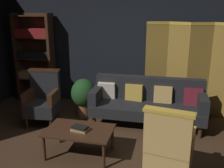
{
  "coord_description": "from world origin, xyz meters",
  "views": [
    {
      "loc": [
        0.91,
        -3.22,
        2.18
      ],
      "look_at": [
        0.0,
        0.8,
        0.95
      ],
      "focal_mm": 41.57,
      "sensor_mm": 36.0,
      "label": 1
    }
  ],
  "objects_px": {
    "velvet_couch": "(148,101)",
    "potted_plant": "(84,95)",
    "armchair_wing_left": "(43,99)",
    "book_tan_leather": "(80,129)",
    "armchair_gilt_accent": "(169,146)",
    "bookshelf": "(35,56)",
    "coffee_table": "(79,132)",
    "folding_screen": "(188,68)",
    "book_black_cloth": "(80,127)"
  },
  "relations": [
    {
      "from": "bookshelf",
      "to": "coffee_table",
      "type": "distance_m",
      "value": 2.86
    },
    {
      "from": "book_black_cloth",
      "to": "armchair_gilt_accent",
      "type": "bearing_deg",
      "value": -12.38
    },
    {
      "from": "coffee_table",
      "to": "bookshelf",
      "type": "bearing_deg",
      "value": 130.68
    },
    {
      "from": "bookshelf",
      "to": "armchair_wing_left",
      "type": "height_order",
      "value": "bookshelf"
    },
    {
      "from": "armchair_gilt_accent",
      "to": "potted_plant",
      "type": "relative_size",
      "value": 1.3
    },
    {
      "from": "book_black_cloth",
      "to": "armchair_wing_left",
      "type": "bearing_deg",
      "value": 138.51
    },
    {
      "from": "velvet_couch",
      "to": "book_black_cloth",
      "type": "relative_size",
      "value": 9.24
    },
    {
      "from": "velvet_couch",
      "to": "potted_plant",
      "type": "height_order",
      "value": "velvet_couch"
    },
    {
      "from": "folding_screen",
      "to": "armchair_wing_left",
      "type": "height_order",
      "value": "folding_screen"
    },
    {
      "from": "book_black_cloth",
      "to": "book_tan_leather",
      "type": "bearing_deg",
      "value": 0.0
    },
    {
      "from": "folding_screen",
      "to": "book_tan_leather",
      "type": "height_order",
      "value": "folding_screen"
    },
    {
      "from": "bookshelf",
      "to": "coffee_table",
      "type": "xyz_separation_m",
      "value": [
        1.8,
        -2.1,
        -0.7
      ]
    },
    {
      "from": "folding_screen",
      "to": "book_black_cloth",
      "type": "bearing_deg",
      "value": -127.61
    },
    {
      "from": "bookshelf",
      "to": "armchair_wing_left",
      "type": "xyz_separation_m",
      "value": [
        0.75,
        -1.17,
        -0.58
      ]
    },
    {
      "from": "armchair_wing_left",
      "to": "book_tan_leather",
      "type": "relative_size",
      "value": 4.25
    },
    {
      "from": "folding_screen",
      "to": "book_black_cloth",
      "type": "relative_size",
      "value": 8.28
    },
    {
      "from": "bookshelf",
      "to": "armchair_wing_left",
      "type": "bearing_deg",
      "value": -57.44
    },
    {
      "from": "armchair_wing_left",
      "to": "potted_plant",
      "type": "distance_m",
      "value": 0.8
    },
    {
      "from": "folding_screen",
      "to": "coffee_table",
      "type": "relative_size",
      "value": 1.9
    },
    {
      "from": "potted_plant",
      "to": "book_tan_leather",
      "type": "xyz_separation_m",
      "value": [
        0.43,
        -1.43,
        -0.02
      ]
    },
    {
      "from": "potted_plant",
      "to": "book_tan_leather",
      "type": "height_order",
      "value": "potted_plant"
    },
    {
      "from": "armchair_wing_left",
      "to": "book_black_cloth",
      "type": "height_order",
      "value": "armchair_wing_left"
    },
    {
      "from": "folding_screen",
      "to": "velvet_couch",
      "type": "xyz_separation_m",
      "value": [
        -0.73,
        -0.69,
        -0.53
      ]
    },
    {
      "from": "bookshelf",
      "to": "book_black_cloth",
      "type": "relative_size",
      "value": 8.94
    },
    {
      "from": "potted_plant",
      "to": "armchair_wing_left",
      "type": "bearing_deg",
      "value": -143.98
    },
    {
      "from": "folding_screen",
      "to": "book_tan_leather",
      "type": "bearing_deg",
      "value": -127.61
    },
    {
      "from": "potted_plant",
      "to": "armchair_gilt_accent",
      "type": "bearing_deg",
      "value": -44.81
    },
    {
      "from": "coffee_table",
      "to": "velvet_couch",
      "type": "bearing_deg",
      "value": 56.64
    },
    {
      "from": "bookshelf",
      "to": "potted_plant",
      "type": "relative_size",
      "value": 2.56
    },
    {
      "from": "armchair_gilt_accent",
      "to": "bookshelf",
      "type": "bearing_deg",
      "value": 142.31
    },
    {
      "from": "velvet_couch",
      "to": "armchair_gilt_accent",
      "type": "xyz_separation_m",
      "value": [
        0.42,
        -1.67,
        0.03
      ]
    },
    {
      "from": "coffee_table",
      "to": "book_black_cloth",
      "type": "bearing_deg",
      "value": -50.04
    },
    {
      "from": "velvet_couch",
      "to": "armchair_wing_left",
      "type": "height_order",
      "value": "armchair_wing_left"
    },
    {
      "from": "armchair_gilt_accent",
      "to": "book_tan_leather",
      "type": "xyz_separation_m",
      "value": [
        -1.29,
        0.28,
        -0.05
      ]
    },
    {
      "from": "armchair_gilt_accent",
      "to": "potted_plant",
      "type": "bearing_deg",
      "value": 135.19
    },
    {
      "from": "velvet_couch",
      "to": "book_tan_leather",
      "type": "relative_size",
      "value": 8.67
    },
    {
      "from": "velvet_couch",
      "to": "potted_plant",
      "type": "relative_size",
      "value": 2.65
    },
    {
      "from": "potted_plant",
      "to": "book_black_cloth",
      "type": "distance_m",
      "value": 1.49
    },
    {
      "from": "folding_screen",
      "to": "velvet_couch",
      "type": "distance_m",
      "value": 1.14
    },
    {
      "from": "book_tan_leather",
      "to": "book_black_cloth",
      "type": "bearing_deg",
      "value": 0.0
    },
    {
      "from": "coffee_table",
      "to": "armchair_gilt_accent",
      "type": "xyz_separation_m",
      "value": [
        1.32,
        -0.31,
        0.12
      ]
    },
    {
      "from": "armchair_gilt_accent",
      "to": "book_black_cloth",
      "type": "distance_m",
      "value": 1.32
    },
    {
      "from": "folding_screen",
      "to": "velvet_couch",
      "type": "bearing_deg",
      "value": -136.63
    },
    {
      "from": "armchair_wing_left",
      "to": "potted_plant",
      "type": "xyz_separation_m",
      "value": [
        0.65,
        0.47,
        -0.03
      ]
    },
    {
      "from": "armchair_gilt_accent",
      "to": "book_tan_leather",
      "type": "height_order",
      "value": "armchair_gilt_accent"
    },
    {
      "from": "coffee_table",
      "to": "book_tan_leather",
      "type": "bearing_deg",
      "value": -50.04
    },
    {
      "from": "velvet_couch",
      "to": "book_tan_leather",
      "type": "distance_m",
      "value": 1.64
    },
    {
      "from": "armchair_wing_left",
      "to": "folding_screen",
      "type": "bearing_deg",
      "value": 22.79
    },
    {
      "from": "armchair_gilt_accent",
      "to": "book_tan_leather",
      "type": "relative_size",
      "value": 4.25
    },
    {
      "from": "bookshelf",
      "to": "velvet_couch",
      "type": "height_order",
      "value": "bookshelf"
    }
  ]
}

